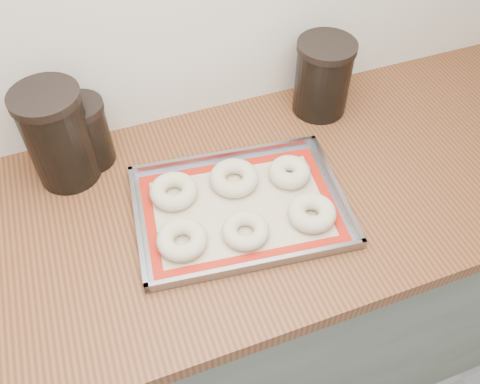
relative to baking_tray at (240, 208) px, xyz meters
name	(u,v)px	position (x,y,z in m)	size (l,w,h in m)	color
cabinet	(219,306)	(-0.05, 0.03, -0.48)	(3.00, 0.65, 0.86)	slate
countertop	(213,211)	(-0.05, 0.03, -0.03)	(3.06, 0.68, 0.04)	brown
baking_tray	(240,208)	(0.00, 0.00, 0.00)	(0.50, 0.38, 0.03)	gray
baking_mat	(240,208)	(0.00, 0.00, 0.00)	(0.45, 0.34, 0.00)	#C6B793
bagel_front_left	(182,240)	(-0.15, -0.05, 0.02)	(0.11, 0.11, 0.04)	beige
bagel_front_mid	(246,231)	(-0.01, -0.07, 0.01)	(0.10, 0.10, 0.03)	beige
bagel_front_right	(312,213)	(0.14, -0.08, 0.02)	(0.11, 0.11, 0.04)	beige
bagel_back_left	(174,191)	(-0.13, 0.08, 0.02)	(0.11, 0.11, 0.04)	beige
bagel_back_mid	(234,178)	(0.01, 0.08, 0.02)	(0.11, 0.11, 0.04)	beige
bagel_back_right	(290,172)	(0.14, 0.05, 0.02)	(0.10, 0.10, 0.04)	beige
canister_left	(58,136)	(-0.34, 0.24, 0.11)	(0.15, 0.15, 0.24)	black
canister_mid	(86,133)	(-0.28, 0.27, 0.08)	(0.11, 0.11, 0.17)	black
canister_right	(323,77)	(0.32, 0.26, 0.09)	(0.15, 0.15, 0.20)	black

